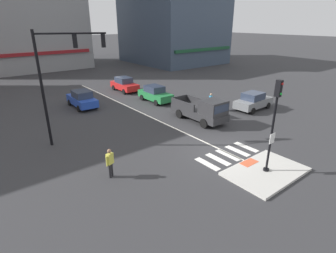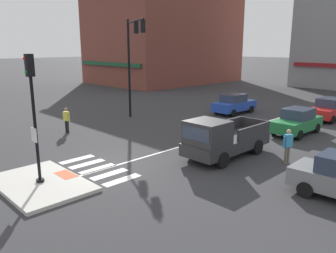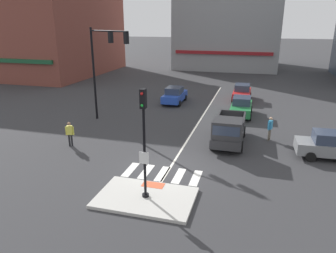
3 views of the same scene
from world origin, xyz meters
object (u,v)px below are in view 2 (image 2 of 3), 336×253
object	(u,v)px
pickup_truck_charcoal_eastbound_mid	(222,139)
pedestrian_waiting_far_side	(288,143)
signal_pole	(33,108)
car_green_eastbound_far	(297,121)
car_red_eastbound_distant	(329,109)
car_blue_westbound_distant	(234,104)
pedestrian_at_curb_left	(66,118)
traffic_light_mast	(133,52)

from	to	relation	value
pickup_truck_charcoal_eastbound_mid	pedestrian_waiting_far_side	size ratio (longest dim) A/B	3.06
signal_pole	car_green_eastbound_far	size ratio (longest dim) A/B	1.23
signal_pole	pedestrian_waiting_far_side	size ratio (longest dim) A/B	3.03
signal_pole	car_green_eastbound_far	distance (m)	15.89
car_green_eastbound_far	car_red_eastbound_distant	bearing A→B (deg)	92.80
car_blue_westbound_distant	pedestrian_at_curb_left	xyz separation A→B (m)	(-3.63, -13.20, 0.17)
traffic_light_mast	car_blue_westbound_distant	size ratio (longest dim) A/B	1.80
traffic_light_mast	car_green_eastbound_far	xyz separation A→B (m)	(10.58, 4.76, -4.24)
car_blue_westbound_distant	pedestrian_waiting_far_side	world-z (taller)	pedestrian_waiting_far_side
signal_pole	traffic_light_mast	bearing A→B (deg)	124.19
traffic_light_mast	car_red_eastbound_distant	world-z (taller)	traffic_light_mast
traffic_light_mast	car_blue_westbound_distant	bearing A→B (deg)	62.93
car_blue_westbound_distant	car_green_eastbound_far	size ratio (longest dim) A/B	1.00
car_green_eastbound_far	traffic_light_mast	bearing A→B (deg)	-155.75
traffic_light_mast	car_red_eastbound_distant	bearing A→B (deg)	46.03
car_blue_westbound_distant	pickup_truck_charcoal_eastbound_mid	distance (m)	11.93
pedestrian_waiting_far_side	pedestrian_at_curb_left	bearing A→B (deg)	-159.47
traffic_light_mast	car_blue_westbound_distant	world-z (taller)	traffic_light_mast
car_blue_westbound_distant	car_green_eastbound_far	world-z (taller)	same
car_blue_westbound_distant	pedestrian_waiting_far_side	distance (m)	12.36
traffic_light_mast	car_red_eastbound_distant	distance (m)	15.41
car_green_eastbound_far	pedestrian_at_curb_left	bearing A→B (deg)	-134.79
signal_pole	car_green_eastbound_far	world-z (taller)	signal_pole
pickup_truck_charcoal_eastbound_mid	pedestrian_waiting_far_side	xyz separation A→B (m)	(2.67, 1.64, 0.00)
pedestrian_at_curb_left	pedestrian_waiting_far_side	xyz separation A→B (m)	(12.62, 4.73, 0.00)
car_red_eastbound_distant	pickup_truck_charcoal_eastbound_mid	bearing A→B (deg)	-90.48
traffic_light_mast	car_green_eastbound_far	size ratio (longest dim) A/B	1.81
car_blue_westbound_distant	pedestrian_at_curb_left	size ratio (longest dim) A/B	2.46
car_blue_westbound_distant	pedestrian_at_curb_left	world-z (taller)	pedestrian_at_curb_left
car_blue_westbound_distant	car_red_eastbound_distant	world-z (taller)	same
traffic_light_mast	car_red_eastbound_distant	size ratio (longest dim) A/B	1.81
car_blue_westbound_distant	pickup_truck_charcoal_eastbound_mid	size ratio (longest dim) A/B	0.81
car_blue_westbound_distant	car_green_eastbound_far	xyz separation A→B (m)	(6.73, -2.77, 0.00)
traffic_light_mast	pedestrian_at_curb_left	distance (m)	6.98
signal_pole	pickup_truck_charcoal_eastbound_mid	size ratio (longest dim) A/B	0.99
pedestrian_waiting_far_side	car_blue_westbound_distant	bearing A→B (deg)	136.71
signal_pole	traffic_light_mast	world-z (taller)	traffic_light_mast
pickup_truck_charcoal_eastbound_mid	signal_pole	bearing A→B (deg)	-110.52
signal_pole	pickup_truck_charcoal_eastbound_mid	distance (m)	8.82
pedestrian_waiting_far_side	car_red_eastbound_distant	bearing A→B (deg)	102.41
car_red_eastbound_distant	pickup_truck_charcoal_eastbound_mid	size ratio (longest dim) A/B	0.80
pedestrian_at_curb_left	car_blue_westbound_distant	bearing A→B (deg)	74.62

